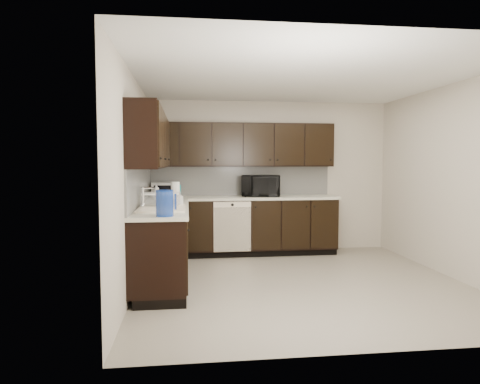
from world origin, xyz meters
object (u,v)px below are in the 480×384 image
Objects in this scene: storage_bin at (161,200)px; toaster_oven at (164,190)px; sink at (162,214)px; microwave at (261,186)px; blue_pitcher at (165,203)px.

toaster_oven is at bearing 91.67° from storage_bin.
sink is at bearing -84.22° from storage_bin.
blue_pitcher is at bearing -109.94° from microwave.
microwave is 2.81m from blue_pitcher.
sink is at bearing -88.11° from toaster_oven.
sink is 1.76m from toaster_oven.
toaster_oven is 1.50m from storage_bin.
toaster_oven is 0.88× the size of storage_bin.
storage_bin is 0.94m from blue_pitcher.
toaster_oven is 1.38× the size of blue_pitcher.
toaster_oven is (-0.07, 1.75, 0.18)m from sink.
toaster_oven is 2.44m from blue_pitcher.
microwave is 1.44× the size of storage_bin.
microwave is 1.64× the size of toaster_oven.
blue_pitcher reaches higher than sink.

